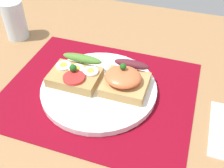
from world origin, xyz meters
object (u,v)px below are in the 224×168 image
Objects in this scene: plate at (99,88)px; sandwich_egg_tomato at (76,73)px; sandwich_salmon at (125,79)px; drinking_glass at (15,20)px.

plate is 2.34× the size of sandwich_egg_tomato.
sandwich_egg_tomato is 1.05× the size of sandwich_salmon.
sandwich_salmon is (10.92, 0.82, 0.57)cm from sandwich_egg_tomato.
sandwich_egg_tomato is at bearing 172.70° from plate.
sandwich_egg_tomato is at bearing -175.72° from sandwich_salmon.
sandwich_salmon is 0.98× the size of drinking_glass.
plate is at bearing -7.30° from sandwich_egg_tomato.
plate is 6.26cm from sandwich_salmon.
sandwich_salmon is at bearing -19.62° from drinking_glass.
sandwich_salmon reaches higher than sandwich_egg_tomato.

